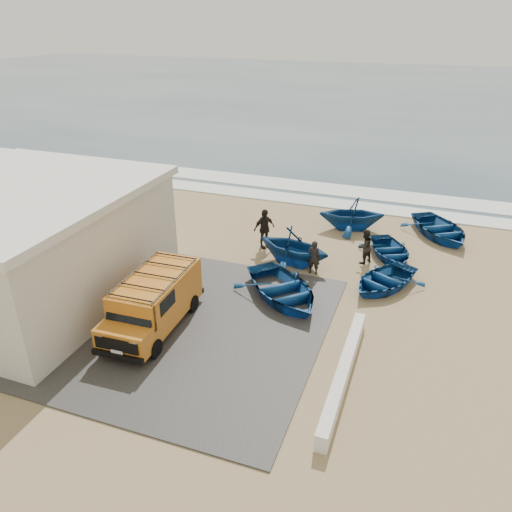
% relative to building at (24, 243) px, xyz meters
% --- Properties ---
extents(ground, '(160.00, 160.00, 0.00)m').
position_rel_building_xyz_m(ground, '(7.50, 2.00, -2.16)').
color(ground, '#9F855C').
extents(slab, '(12.00, 10.00, 0.05)m').
position_rel_building_xyz_m(slab, '(5.50, -0.00, -2.14)').
color(slab, '#3F3C3A').
rests_on(slab, ground).
extents(ocean, '(180.00, 88.00, 0.01)m').
position_rel_building_xyz_m(ocean, '(7.50, 58.00, -2.16)').
color(ocean, '#385166').
rests_on(ocean, ground).
extents(surf_line, '(180.00, 1.60, 0.06)m').
position_rel_building_xyz_m(surf_line, '(7.50, 14.00, -2.13)').
color(surf_line, white).
rests_on(surf_line, ground).
extents(surf_wash, '(180.00, 2.20, 0.04)m').
position_rel_building_xyz_m(surf_wash, '(7.50, 16.50, -2.14)').
color(surf_wash, white).
rests_on(surf_wash, ground).
extents(building, '(8.40, 9.40, 4.30)m').
position_rel_building_xyz_m(building, '(0.00, 0.00, 0.00)').
color(building, silver).
rests_on(building, ground).
extents(parapet, '(0.35, 6.00, 0.55)m').
position_rel_building_xyz_m(parapet, '(12.50, -1.00, -1.89)').
color(parapet, silver).
rests_on(parapet, ground).
extents(van, '(1.96, 4.62, 1.96)m').
position_rel_building_xyz_m(van, '(5.72, -0.42, -1.11)').
color(van, orange).
rests_on(van, ground).
extents(boat_near_left, '(5.09, 5.09, 0.87)m').
position_rel_building_xyz_m(boat_near_left, '(9.38, 2.87, -1.73)').
color(boat_near_left, navy).
rests_on(boat_near_left, ground).
extents(boat_near_right, '(3.77, 4.19, 0.71)m').
position_rel_building_xyz_m(boat_near_right, '(12.94, 5.12, -1.81)').
color(boat_near_right, navy).
rests_on(boat_near_right, ground).
extents(boat_mid_left, '(3.90, 3.56, 1.74)m').
position_rel_building_xyz_m(boat_mid_left, '(8.93, 5.87, -1.29)').
color(boat_mid_left, navy).
rests_on(boat_mid_left, ground).
extents(boat_mid_right, '(3.45, 3.88, 0.66)m').
position_rel_building_xyz_m(boat_mid_right, '(12.85, 8.01, -1.83)').
color(boat_mid_right, navy).
rests_on(boat_mid_right, ground).
extents(boat_far_left, '(3.86, 3.55, 1.70)m').
position_rel_building_xyz_m(boat_far_left, '(10.62, 10.63, -1.31)').
color(boat_far_left, navy).
rests_on(boat_far_left, ground).
extents(boat_far_right, '(4.55, 4.93, 0.83)m').
position_rel_building_xyz_m(boat_far_right, '(14.89, 11.19, -1.75)').
color(boat_far_right, navy).
rests_on(boat_far_right, ground).
extents(fisherman_front, '(0.57, 0.39, 1.51)m').
position_rel_building_xyz_m(fisherman_front, '(9.98, 5.33, -1.41)').
color(fisherman_front, black).
rests_on(fisherman_front, ground).
extents(fisherman_middle, '(0.93, 0.96, 1.56)m').
position_rel_building_xyz_m(fisherman_middle, '(11.82, 7.08, -1.38)').
color(fisherman_middle, black).
rests_on(fisherman_middle, ground).
extents(fisherman_back, '(1.05, 1.16, 1.90)m').
position_rel_building_xyz_m(fisherman_back, '(7.16, 7.10, -1.22)').
color(fisherman_back, black).
rests_on(fisherman_back, ground).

